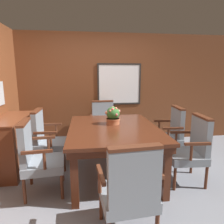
{
  "coord_description": "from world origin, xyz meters",
  "views": [
    {
      "loc": [
        -0.27,
        -2.64,
        1.58
      ],
      "look_at": [
        0.14,
        0.43,
        0.98
      ],
      "focal_mm": 32.0,
      "sensor_mm": 36.0,
      "label": 1
    }
  ],
  "objects_px": {
    "dining_table": "(113,132)",
    "sideboard_cabinet": "(13,143)",
    "chair_left_near": "(37,156)",
    "chair_right_far": "(170,133)",
    "chair_head_near": "(130,189)",
    "chair_left_far": "(46,137)",
    "chair_right_near": "(191,148)",
    "chair_head_far": "(104,123)",
    "potted_plant": "(113,116)"
  },
  "relations": [
    {
      "from": "chair_right_near",
      "to": "sideboard_cabinet",
      "type": "relative_size",
      "value": 0.85
    },
    {
      "from": "dining_table",
      "to": "potted_plant",
      "type": "bearing_deg",
      "value": 84.06
    },
    {
      "from": "chair_head_far",
      "to": "chair_right_far",
      "type": "distance_m",
      "value": 1.43
    },
    {
      "from": "chair_right_near",
      "to": "potted_plant",
      "type": "relative_size",
      "value": 3.48
    },
    {
      "from": "chair_right_far",
      "to": "chair_right_near",
      "type": "height_order",
      "value": "same"
    },
    {
      "from": "dining_table",
      "to": "chair_left_far",
      "type": "xyz_separation_m",
      "value": [
        -1.08,
        0.41,
        -0.17
      ]
    },
    {
      "from": "chair_left_near",
      "to": "chair_head_near",
      "type": "bearing_deg",
      "value": -136.26
    },
    {
      "from": "chair_left_near",
      "to": "sideboard_cabinet",
      "type": "distance_m",
      "value": 0.95
    },
    {
      "from": "chair_left_near",
      "to": "chair_right_far",
      "type": "xyz_separation_m",
      "value": [
        2.15,
        0.76,
        0.0
      ]
    },
    {
      "from": "chair_head_near",
      "to": "sideboard_cabinet",
      "type": "bearing_deg",
      "value": -50.92
    },
    {
      "from": "dining_table",
      "to": "sideboard_cabinet",
      "type": "bearing_deg",
      "value": 166.18
    },
    {
      "from": "chair_right_near",
      "to": "sideboard_cabinet",
      "type": "xyz_separation_m",
      "value": [
        -2.71,
        0.76,
        -0.08
      ]
    },
    {
      "from": "dining_table",
      "to": "chair_head_near",
      "type": "bearing_deg",
      "value": -91.02
    },
    {
      "from": "chair_right_far",
      "to": "chair_left_far",
      "type": "bearing_deg",
      "value": -86.43
    },
    {
      "from": "chair_left_far",
      "to": "chair_head_near",
      "type": "height_order",
      "value": "same"
    },
    {
      "from": "chair_right_far",
      "to": "chair_left_near",
      "type": "bearing_deg",
      "value": -66.5
    },
    {
      "from": "chair_left_near",
      "to": "chair_head_near",
      "type": "height_order",
      "value": "same"
    },
    {
      "from": "chair_left_far",
      "to": "chair_right_near",
      "type": "height_order",
      "value": "same"
    },
    {
      "from": "chair_left_near",
      "to": "chair_left_far",
      "type": "xyz_separation_m",
      "value": [
        -0.02,
        0.78,
        0.0
      ]
    },
    {
      "from": "chair_left_far",
      "to": "potted_plant",
      "type": "distance_m",
      "value": 1.19
    },
    {
      "from": "dining_table",
      "to": "chair_right_far",
      "type": "bearing_deg",
      "value": 19.79
    },
    {
      "from": "chair_left_far",
      "to": "chair_right_near",
      "type": "xyz_separation_m",
      "value": [
        2.17,
        -0.77,
        0.0
      ]
    },
    {
      "from": "chair_head_far",
      "to": "sideboard_cabinet",
      "type": "xyz_separation_m",
      "value": [
        -1.59,
        -0.89,
        -0.08
      ]
    },
    {
      "from": "chair_head_far",
      "to": "potted_plant",
      "type": "xyz_separation_m",
      "value": [
        0.05,
        -1.13,
        0.4
      ]
    },
    {
      "from": "chair_left_far",
      "to": "chair_head_far",
      "type": "bearing_deg",
      "value": -48.78
    },
    {
      "from": "chair_right_near",
      "to": "potted_plant",
      "type": "bearing_deg",
      "value": -111.95
    },
    {
      "from": "chair_left_far",
      "to": "chair_left_near",
      "type": "bearing_deg",
      "value": -176.86
    },
    {
      "from": "chair_left_far",
      "to": "chair_head_near",
      "type": "xyz_separation_m",
      "value": [
        1.06,
        -1.69,
        0.0
      ]
    },
    {
      "from": "chair_head_far",
      "to": "sideboard_cabinet",
      "type": "relative_size",
      "value": 0.85
    },
    {
      "from": "chair_head_far",
      "to": "sideboard_cabinet",
      "type": "bearing_deg",
      "value": -155.46
    },
    {
      "from": "chair_left_far",
      "to": "chair_right_near",
      "type": "relative_size",
      "value": 1.0
    },
    {
      "from": "chair_left_near",
      "to": "sideboard_cabinet",
      "type": "bearing_deg",
      "value": 31.59
    },
    {
      "from": "chair_right_near",
      "to": "chair_right_far",
      "type": "bearing_deg",
      "value": -176.37
    },
    {
      "from": "chair_head_near",
      "to": "chair_right_near",
      "type": "xyz_separation_m",
      "value": [
        1.11,
        0.91,
        0.0
      ]
    },
    {
      "from": "potted_plant",
      "to": "sideboard_cabinet",
      "type": "bearing_deg",
      "value": 171.68
    },
    {
      "from": "chair_right_far",
      "to": "chair_head_far",
      "type": "bearing_deg",
      "value": -124.41
    },
    {
      "from": "chair_left_far",
      "to": "dining_table",
      "type": "bearing_deg",
      "value": -109.46
    },
    {
      "from": "chair_head_far",
      "to": "chair_left_far",
      "type": "height_order",
      "value": "same"
    },
    {
      "from": "chair_head_far",
      "to": "chair_left_far",
      "type": "xyz_separation_m",
      "value": [
        -1.05,
        -0.87,
        0.0
      ]
    },
    {
      "from": "chair_left_near",
      "to": "sideboard_cabinet",
      "type": "xyz_separation_m",
      "value": [
        -0.57,
        0.76,
        -0.08
      ]
    },
    {
      "from": "chair_head_far",
      "to": "sideboard_cabinet",
      "type": "distance_m",
      "value": 1.82
    },
    {
      "from": "dining_table",
      "to": "chair_right_near",
      "type": "xyz_separation_m",
      "value": [
        1.09,
        -0.36,
        -0.17
      ]
    },
    {
      "from": "chair_right_far",
      "to": "chair_right_near",
      "type": "relative_size",
      "value": 1.0
    },
    {
      "from": "chair_head_far",
      "to": "dining_table",
      "type": "bearing_deg",
      "value": -93.19
    },
    {
      "from": "dining_table",
      "to": "chair_left_far",
      "type": "distance_m",
      "value": 1.17
    },
    {
      "from": "chair_right_far",
      "to": "sideboard_cabinet",
      "type": "bearing_deg",
      "value": -86.04
    },
    {
      "from": "chair_left_near",
      "to": "potted_plant",
      "type": "height_order",
      "value": "potted_plant"
    },
    {
      "from": "chair_left_near",
      "to": "chair_head_near",
      "type": "xyz_separation_m",
      "value": [
        1.03,
        -0.91,
        0.0
      ]
    },
    {
      "from": "sideboard_cabinet",
      "to": "chair_left_near",
      "type": "bearing_deg",
      "value": -53.44
    },
    {
      "from": "chair_head_far",
      "to": "potted_plant",
      "type": "bearing_deg",
      "value": -92.15
    }
  ]
}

